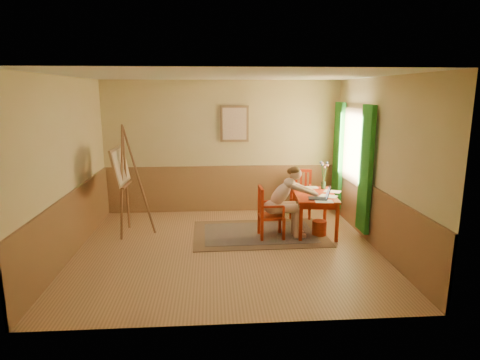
{
  "coord_description": "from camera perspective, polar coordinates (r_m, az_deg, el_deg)",
  "views": [
    {
      "loc": [
        -0.24,
        -6.39,
        2.56
      ],
      "look_at": [
        0.25,
        0.55,
        1.05
      ],
      "focal_mm": 30.54,
      "sensor_mm": 36.0,
      "label": 1
    }
  ],
  "objects": [
    {
      "name": "wall_portrait",
      "position": [
        8.63,
        -0.78,
        7.86
      ],
      "size": [
        0.6,
        0.05,
        0.76
      ],
      "color": "#916D49",
      "rests_on": "room"
    },
    {
      "name": "chair_left",
      "position": [
        7.25,
        4.02,
        -4.58
      ],
      "size": [
        0.44,
        0.42,
        0.93
      ],
      "color": "red",
      "rests_on": "room"
    },
    {
      "name": "vase",
      "position": [
        8.01,
        11.6,
        0.52
      ],
      "size": [
        0.2,
        0.27,
        0.54
      ],
      "color": "#3F724C",
      "rests_on": "table"
    },
    {
      "name": "figure",
      "position": [
        7.23,
        6.37,
        -2.63
      ],
      "size": [
        0.96,
        0.42,
        1.29
      ],
      "color": "beige",
      "rests_on": "room"
    },
    {
      "name": "papers",
      "position": [
        7.65,
        11.58,
        -1.9
      ],
      "size": [
        0.7,
        1.27,
        0.0
      ],
      "color": "white",
      "rests_on": "table"
    },
    {
      "name": "wainscot",
      "position": [
        7.48,
        -2.05,
        -3.75
      ],
      "size": [
        5.0,
        4.5,
        1.0
      ],
      "color": "#A2764E",
      "rests_on": "room"
    },
    {
      "name": "laptop",
      "position": [
        7.27,
        11.24,
        -2.29
      ],
      "size": [
        0.41,
        0.29,
        0.23
      ],
      "color": "#1E2338",
      "rests_on": "table"
    },
    {
      "name": "window",
      "position": [
        8.04,
        15.34,
        3.12
      ],
      "size": [
        0.12,
        2.01,
        2.2
      ],
      "color": "white",
      "rests_on": "room"
    },
    {
      "name": "rug",
      "position": [
        7.58,
        2.71,
        -7.44
      ],
      "size": [
        2.43,
        1.65,
        0.02
      ],
      "color": "#8C7251",
      "rests_on": "room"
    },
    {
      "name": "wastebasket",
      "position": [
        7.59,
        11.02,
        -6.61
      ],
      "size": [
        0.27,
        0.27,
        0.27
      ],
      "primitive_type": "cylinder",
      "rotation": [
        0.0,
        0.0,
        -0.04
      ],
      "color": "#B83E1D",
      "rests_on": "room"
    },
    {
      "name": "easel",
      "position": [
        7.58,
        -16.09,
        1.33
      ],
      "size": [
        0.67,
        0.89,
        2.01
      ],
      "color": "brown",
      "rests_on": "room"
    },
    {
      "name": "chair_back",
      "position": [
        8.58,
        8.47,
        -1.87
      ],
      "size": [
        0.52,
        0.53,
        0.98
      ],
      "color": "red",
      "rests_on": "room"
    },
    {
      "name": "table",
      "position": [
        7.65,
        10.36,
        -2.57
      ],
      "size": [
        0.83,
        1.26,
        0.72
      ],
      "color": "red",
      "rests_on": "room"
    },
    {
      "name": "room",
      "position": [
        6.5,
        -1.86,
        1.96
      ],
      "size": [
        5.04,
        4.54,
        2.84
      ],
      "color": "tan",
      "rests_on": "ground"
    }
  ]
}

